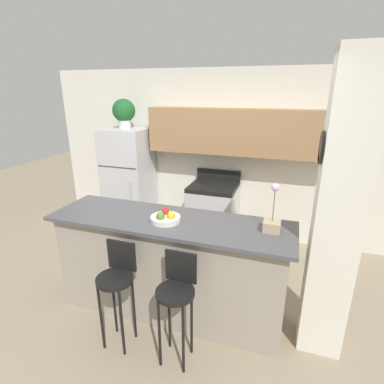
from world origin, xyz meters
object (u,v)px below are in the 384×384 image
Objects in this scene: bar_stool_left at (117,280)px; bar_stool_right at (177,294)px; orchid_vase at (272,221)px; refrigerator at (129,181)px; stove_range at (213,213)px; fruit_bowl at (165,218)px; potted_plant_on_fridge at (124,112)px.

bar_stool_left is 0.56m from bar_stool_right.
bar_stool_right is at bearing 0.00° from bar_stool_left.
bar_stool_left is 1.46m from orchid_vase.
bar_stool_left is at bearing -154.61° from orchid_vase.
bar_stool_right is (0.56, 0.00, 0.00)m from bar_stool_left.
refrigerator is 1.47m from stove_range.
orchid_vase is (1.24, 0.59, 0.50)m from bar_stool_left.
refrigerator is at bearing 146.09° from orchid_vase.
stove_range is 3.73× the size of fruit_bowl.
stove_range is 2.04m from potted_plant_on_fridge.
potted_plant_on_fridge is at bearing 118.65° from refrigerator.
fruit_bowl is (-0.97, -0.11, -0.06)m from orchid_vase.
potted_plant_on_fridge is (-1.13, 2.18, 1.27)m from bar_stool_left.
stove_range is 2.21m from bar_stool_left.
orchid_vase is (0.95, -1.60, 0.70)m from stove_range.
bar_stool_left is 1.00× the size of bar_stool_right.
potted_plant_on_fridge is 1.53× the size of fruit_bowl.
orchid_vase is at bearing -33.91° from potted_plant_on_fridge.
fruit_bowl is (0.27, 0.48, 0.44)m from bar_stool_left.
orchid_vase is (2.37, -1.59, -0.77)m from potted_plant_on_fridge.
bar_stool_right is 3.45× the size of fruit_bowl.
refrigerator is at bearing -179.76° from stove_range.
potted_plant_on_fridge is at bearing 146.09° from orchid_vase.
potted_plant_on_fridge is 2.95m from orchid_vase.
refrigerator is 5.85× the size of fruit_bowl.
bar_stool_left and bar_stool_right have the same top height.
potted_plant_on_fridge reaches higher than refrigerator.
bar_stool_right is 0.71m from fruit_bowl.
potted_plant_on_fridge reaches higher than bar_stool_left.
orchid_vase is at bearing 25.39° from bar_stool_left.
refrigerator reaches higher than orchid_vase.
bar_stool_left is at bearing -97.66° from stove_range.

